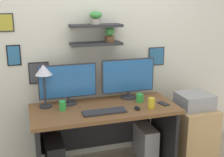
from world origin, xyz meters
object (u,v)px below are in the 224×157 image
Objects in this scene: computer_mouse at (137,108)px; pen_cup at (62,106)px; desk at (103,124)px; printer at (195,101)px; monitor_left at (68,83)px; coffee_mug at (140,98)px; cell_phone at (163,104)px; water_cup at (151,103)px; computer_tower_right at (145,142)px; monitor_right at (128,77)px; desk_lamp at (44,74)px; keyboard at (104,112)px; drawer_cabinet at (192,132)px.

pen_cup is (-0.74, 0.21, 0.04)m from computer_mouse.
desk is 4.05× the size of printer.
coffee_mug is (0.76, -0.17, -0.19)m from monitor_left.
pen_cup reaches higher than printer.
cell_phone is 0.20m from water_cup.
printer is at bearing -12.01° from computer_tower_right.
pen_cup is at bearing 164.53° from computer_mouse.
desk is 3.81× the size of computer_tower_right.
pen_cup is 1.14m from computer_tower_right.
desk is 0.59m from monitor_left.
coffee_mug is (0.08, -0.17, -0.20)m from monitor_right.
monitor_left is at bearing 167.11° from coffee_mug.
monitor_left is 0.91m from water_cup.
computer_mouse is at bearing -15.47° from pen_cup.
desk_lamp is 0.38m from pen_cup.
desk is 2.49× the size of monitor_right.
desk_lamp is 1.75m from printer.
monitor_left reaches higher than water_cup.
coffee_mug reaches higher than printer.
pen_cup is at bearing 178.32° from printer.
printer reaches higher than keyboard.
computer_mouse reaches higher than desk.
monitor_right reaches higher than desk.
monitor_right is 0.45m from water_cup.
coffee_mug is 0.24× the size of printer.
keyboard is 0.71× the size of drawer_cabinet.
monitor_right is 0.95m from desk_lamp.
printer is (0.63, 0.17, -0.10)m from water_cup.
water_cup is 0.66m from printer.
computer_mouse is 0.24× the size of printer.
monitor_right is 0.27m from coffee_mug.
monitor_right is 0.82m from computer_tower_right.
water_cup is at bearing -18.36° from desk_lamp.
water_cup reaches higher than drawer_cabinet.
monitor_left is 4.45× the size of cell_phone.
desk is 0.44m from computer_mouse.
computer_mouse is 0.20× the size of desk_lamp.
coffee_mug is at bearing 0.13° from pen_cup.
pen_cup is (-1.07, 0.14, 0.05)m from cell_phone.
coffee_mug is at bearing 101.25° from water_cup.
computer_mouse is (-0.04, -0.38, -0.23)m from monitor_right.
printer is (1.14, 0.15, -0.05)m from keyboard.
keyboard is (-0.39, -0.37, -0.23)m from monitor_right.
monitor_right is at bearing 151.74° from computer_tower_right.
computer_mouse is at bearing -168.47° from drawer_cabinet.
monitor_left reaches higher than printer.
cell_phone is at bearing -12.68° from desk_lamp.
coffee_mug is 0.14× the size of drawer_cabinet.
monitor_right is 0.99× the size of drawer_cabinet.
coffee_mug reaches higher than computer_mouse.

